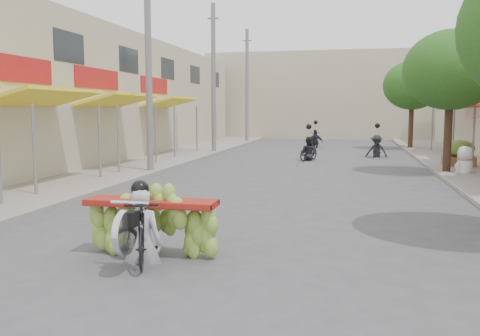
% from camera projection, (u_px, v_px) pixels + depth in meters
% --- Properties ---
extents(ground, '(120.00, 120.00, 0.00)m').
position_uv_depth(ground, '(187.00, 303.00, 6.29)').
color(ground, '#4E4E53').
rests_on(ground, ground).
extents(sidewalk_left, '(4.00, 60.00, 0.12)m').
position_uv_depth(sidewalk_left, '(143.00, 162.00, 22.33)').
color(sidewalk_left, gray).
rests_on(sidewalk_left, ground).
extents(shophouse_row_left, '(9.77, 40.00, 6.00)m').
position_uv_depth(shophouse_row_left, '(25.00, 95.00, 22.06)').
color(shophouse_row_left, '#BDB395').
rests_on(shophouse_row_left, ground).
extents(far_building, '(20.00, 6.00, 7.00)m').
position_uv_depth(far_building, '(329.00, 96.00, 42.76)').
color(far_building, '#BDB395').
rests_on(far_building, ground).
extents(utility_pole_mid, '(0.60, 0.24, 8.00)m').
position_uv_depth(utility_pole_mid, '(149.00, 64.00, 18.62)').
color(utility_pole_mid, slate).
rests_on(utility_pole_mid, ground).
extents(utility_pole_far, '(0.60, 0.24, 8.00)m').
position_uv_depth(utility_pole_far, '(213.00, 79.00, 27.36)').
color(utility_pole_far, slate).
rests_on(utility_pole_far, ground).
extents(utility_pole_back, '(0.60, 0.24, 8.00)m').
position_uv_depth(utility_pole_back, '(247.00, 86.00, 36.09)').
color(utility_pole_back, slate).
rests_on(utility_pole_back, ground).
extents(street_tree_mid, '(3.40, 3.40, 5.25)m').
position_uv_depth(street_tree_mid, '(451.00, 70.00, 18.29)').
color(street_tree_mid, '#3A2719').
rests_on(street_tree_mid, ground).
extents(street_tree_far, '(3.40, 3.40, 5.25)m').
position_uv_depth(street_tree_far, '(412.00, 86.00, 29.94)').
color(street_tree_far, '#3A2719').
rests_on(street_tree_far, ground).
extents(produce_crate_far, '(1.20, 0.88, 1.16)m').
position_uv_depth(produce_crate_far, '(459.00, 151.00, 20.42)').
color(produce_crate_far, brown).
rests_on(produce_crate_far, ground).
extents(banana_motorbike, '(2.20, 1.90, 2.20)m').
position_uv_depth(banana_motorbike, '(146.00, 215.00, 8.04)').
color(banana_motorbike, black).
rests_on(banana_motorbike, ground).
extents(pedestrian, '(1.11, 1.01, 1.94)m').
position_uv_depth(pedestrian, '(466.00, 146.00, 18.07)').
color(pedestrian, white).
rests_on(pedestrian, ground).
extents(bg_motorbike_a, '(1.12, 1.70, 1.95)m').
position_uv_depth(bg_motorbike_a, '(309.00, 145.00, 23.73)').
color(bg_motorbike_a, black).
rests_on(bg_motorbike_a, ground).
extents(bg_motorbike_b, '(1.15, 1.86, 1.95)m').
position_uv_depth(bg_motorbike_b, '(377.00, 141.00, 25.34)').
color(bg_motorbike_b, black).
rests_on(bg_motorbike_b, ground).
extents(bg_motorbike_c, '(1.06, 1.74, 1.95)m').
position_uv_depth(bg_motorbike_c, '(316.00, 135.00, 31.85)').
color(bg_motorbike_c, black).
rests_on(bg_motorbike_c, ground).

